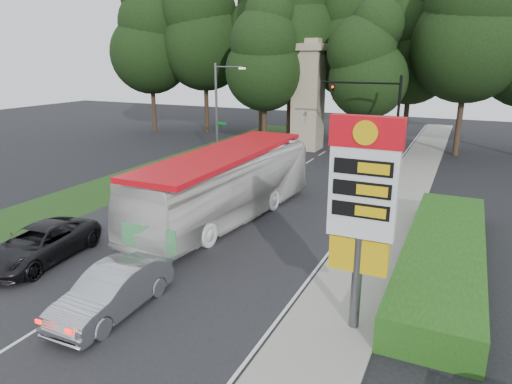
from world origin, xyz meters
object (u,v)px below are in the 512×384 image
at_px(transit_bus, 226,186).
at_px(suv_charcoal, 39,244).
at_px(gas_station_pylon, 362,198).
at_px(traffic_signal_mast, 380,110).
at_px(streetlight_signs, 219,108).
at_px(monument, 308,95).
at_px(sedan_silver, 113,291).

distance_m(transit_bus, suv_charcoal, 9.37).
bearing_deg(gas_station_pylon, suv_charcoal, -177.54).
distance_m(traffic_signal_mast, suv_charcoal, 24.97).
relative_size(gas_station_pylon, traffic_signal_mast, 0.95).
bearing_deg(streetlight_signs, transit_bus, -59.24).
xyz_separation_m(traffic_signal_mast, streetlight_signs, (-12.67, -1.99, -0.23)).
height_order(streetlight_signs, suv_charcoal, streetlight_signs).
relative_size(traffic_signal_mast, streetlight_signs, 0.90).
relative_size(monument, sedan_silver, 2.05).
xyz_separation_m(monument, suv_charcoal, (-2.23, -28.58, -4.33)).
bearing_deg(monument, traffic_signal_mast, -38.00).
bearing_deg(sedan_silver, gas_station_pylon, 16.61).
bearing_deg(gas_station_pylon, sedan_silver, -162.30).
bearing_deg(monument, suv_charcoal, -94.47).
xyz_separation_m(streetlight_signs, monument, (4.99, 7.99, 0.67)).
distance_m(sedan_silver, suv_charcoal, 6.03).
height_order(transit_bus, suv_charcoal, transit_bus).
bearing_deg(monument, transit_bus, -83.07).
height_order(sedan_silver, suv_charcoal, sedan_silver).
height_order(transit_bus, sedan_silver, transit_bus).
bearing_deg(traffic_signal_mast, gas_station_pylon, -80.91).
distance_m(gas_station_pylon, sedan_silver, 8.86).
bearing_deg(transit_bus, suv_charcoal, -114.78).
height_order(monument, sedan_silver, monument).
bearing_deg(gas_station_pylon, monument, 111.80).
height_order(streetlight_signs, monument, monument).
xyz_separation_m(monument, transit_bus, (2.50, -20.57, -3.23)).
relative_size(traffic_signal_mast, transit_bus, 0.53).
distance_m(gas_station_pylon, suv_charcoal, 13.94).
distance_m(traffic_signal_mast, sedan_silver, 25.12).
distance_m(traffic_signal_mast, streetlight_signs, 12.83).
bearing_deg(traffic_signal_mast, suv_charcoal, -113.70).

